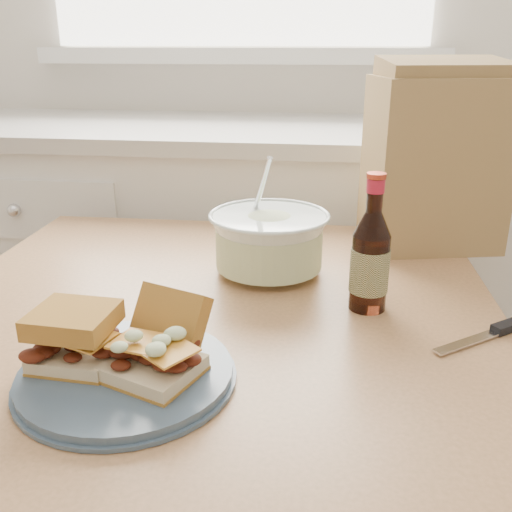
# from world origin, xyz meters

# --- Properties ---
(cabinet_run) EXTENTS (2.50, 0.64, 0.94)m
(cabinet_run) POSITION_xyz_m (-0.00, 1.70, 0.47)
(cabinet_run) COLOR white
(cabinet_run) RESTS_ON ground
(dining_table) EXTENTS (0.94, 0.94, 0.77)m
(dining_table) POSITION_xyz_m (0.14, 0.85, 0.65)
(dining_table) COLOR tan
(dining_table) RESTS_ON ground
(plate) EXTENTS (0.27, 0.27, 0.02)m
(plate) POSITION_xyz_m (0.08, 0.63, 0.77)
(plate) COLOR #3E5265
(plate) RESTS_ON dining_table
(sandwich_left) EXTENTS (0.10, 0.10, 0.07)m
(sandwich_left) POSITION_xyz_m (0.01, 0.64, 0.82)
(sandwich_left) COLOR beige
(sandwich_left) RESTS_ON plate
(sandwich_right) EXTENTS (0.13, 0.17, 0.09)m
(sandwich_right) POSITION_xyz_m (0.12, 0.65, 0.81)
(sandwich_right) COLOR beige
(sandwich_right) RESTS_ON plate
(coleslaw_bowl) EXTENTS (0.22, 0.22, 0.22)m
(coleslaw_bowl) POSITION_xyz_m (0.21, 1.01, 0.82)
(coleslaw_bowl) COLOR white
(coleslaw_bowl) RESTS_ON dining_table
(beer_bottle) EXTENTS (0.06, 0.06, 0.22)m
(beer_bottle) POSITION_xyz_m (0.38, 0.89, 0.85)
(beer_bottle) COLOR black
(beer_bottle) RESTS_ON dining_table
(knife) EXTENTS (0.16, 0.13, 0.01)m
(knife) POSITION_xyz_m (0.57, 0.83, 0.77)
(knife) COLOR silver
(knife) RESTS_ON dining_table
(paper_bag) EXTENTS (0.29, 0.22, 0.34)m
(paper_bag) POSITION_xyz_m (0.52, 1.21, 0.93)
(paper_bag) COLOR #A88551
(paper_bag) RESTS_ON dining_table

